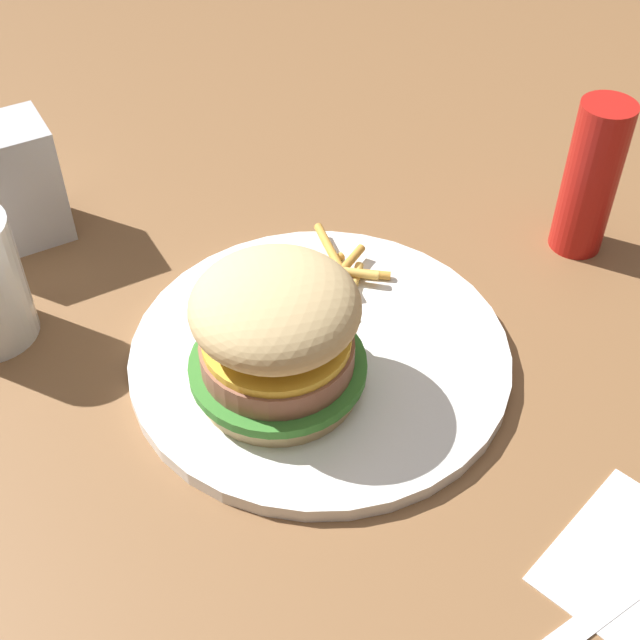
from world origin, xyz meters
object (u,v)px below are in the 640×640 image
(fries_pile, at_px, (335,276))
(ketchup_bottle, at_px, (594,181))
(sandwich, at_px, (276,333))
(plate, at_px, (320,355))
(napkin_dispenser, at_px, (2,187))

(fries_pile, bearing_deg, ketchup_bottle, -14.00)
(sandwich, distance_m, fries_pile, 0.12)
(plate, height_order, napkin_dispenser, napkin_dispenser)
(sandwich, relative_size, ketchup_bottle, 0.92)
(napkin_dispenser, bearing_deg, fries_pile, -44.24)
(sandwich, xyz_separation_m, napkin_dispenser, (-0.11, 0.27, -0.01))
(sandwich, bearing_deg, fries_pile, 39.55)
(plate, distance_m, sandwich, 0.07)
(plate, relative_size, napkin_dispenser, 2.68)
(sandwich, relative_size, fries_pile, 1.11)
(fries_pile, distance_m, ketchup_bottle, 0.22)
(fries_pile, relative_size, napkin_dispenser, 1.07)
(sandwich, height_order, fries_pile, sandwich)
(sandwich, xyz_separation_m, ketchup_bottle, (0.30, 0.02, 0.00))
(plate, relative_size, ketchup_bottle, 2.08)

